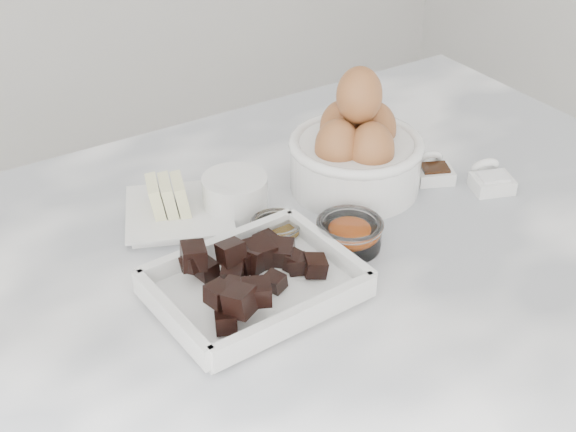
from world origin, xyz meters
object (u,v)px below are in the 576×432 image
object	(u,v)px
salt_spoon	(490,179)
vanilla_spoon	(433,170)
egg_bowl	(356,150)
zest_bowl	(349,233)
butter_plate	(177,206)
sugar_ramekin	(235,193)
chocolate_dish	(255,279)
honey_bowl	(276,230)

from	to	relation	value
salt_spoon	vanilla_spoon	bearing A→B (deg)	128.93
egg_bowl	zest_bowl	size ratio (longest dim) A/B	2.19
butter_plate	sugar_ramekin	distance (m)	0.08
chocolate_dish	butter_plate	xyz separation A→B (m)	(-0.00, 0.19, -0.01)
butter_plate	zest_bowl	bearing A→B (deg)	-48.24
sugar_ramekin	zest_bowl	xyz separation A→B (m)	(0.08, -0.14, -0.01)
honey_bowl	zest_bowl	bearing A→B (deg)	-40.98
sugar_ramekin	vanilla_spoon	world-z (taller)	sugar_ramekin
vanilla_spoon	salt_spoon	xyz separation A→B (m)	(0.05, -0.06, 0.00)
sugar_ramekin	vanilla_spoon	bearing A→B (deg)	-14.76
butter_plate	chocolate_dish	bearing A→B (deg)	-89.00
zest_bowl	egg_bowl	bearing A→B (deg)	51.05
chocolate_dish	honey_bowl	world-z (taller)	chocolate_dish
butter_plate	egg_bowl	world-z (taller)	egg_bowl
sugar_ramekin	zest_bowl	world-z (taller)	sugar_ramekin
honey_bowl	zest_bowl	size ratio (longest dim) A/B	0.78
egg_bowl	salt_spoon	size ratio (longest dim) A/B	2.38
butter_plate	egg_bowl	size ratio (longest dim) A/B	0.98
sugar_ramekin	egg_bowl	size ratio (longest dim) A/B	0.47
egg_bowl	vanilla_spoon	size ratio (longest dim) A/B	2.48
vanilla_spoon	butter_plate	bearing A→B (deg)	164.29
honey_bowl	butter_plate	bearing A→B (deg)	126.92
vanilla_spoon	salt_spoon	world-z (taller)	salt_spoon
butter_plate	honey_bowl	xyz separation A→B (m)	(0.08, -0.11, -0.00)
egg_bowl	vanilla_spoon	xyz separation A→B (m)	(0.11, -0.04, -0.04)
vanilla_spoon	salt_spoon	distance (m)	0.08
chocolate_dish	salt_spoon	bearing A→B (deg)	4.71
sugar_ramekin	salt_spoon	distance (m)	0.35
sugar_ramekin	zest_bowl	size ratio (longest dim) A/B	1.02
butter_plate	vanilla_spoon	size ratio (longest dim) A/B	2.43
chocolate_dish	zest_bowl	size ratio (longest dim) A/B	2.79
salt_spoon	egg_bowl	bearing A→B (deg)	147.09
zest_bowl	butter_plate	bearing A→B (deg)	131.76
chocolate_dish	egg_bowl	xyz separation A→B (m)	(0.24, 0.13, 0.03)
chocolate_dish	butter_plate	world-z (taller)	chocolate_dish
honey_bowl	salt_spoon	world-z (taller)	salt_spoon
chocolate_dish	sugar_ramekin	distance (m)	0.18
butter_plate	sugar_ramekin	world-z (taller)	butter_plate
honey_bowl	chocolate_dish	bearing A→B (deg)	-133.75
sugar_ramekin	egg_bowl	distance (m)	0.18
chocolate_dish	honey_bowl	bearing A→B (deg)	46.25
sugar_ramekin	honey_bowl	distance (m)	0.09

